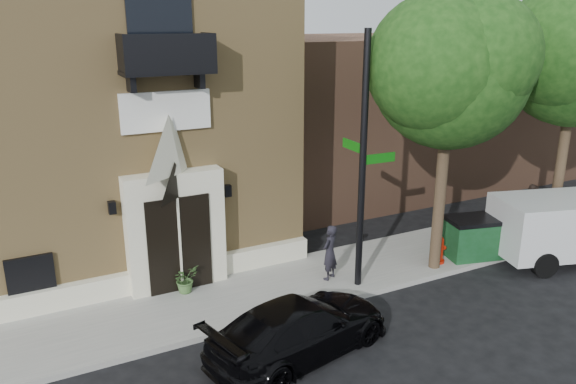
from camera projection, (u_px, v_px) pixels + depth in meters
name	position (u px, v px, depth m)	size (l,w,h in m)	color
ground	(254.00, 328.00, 13.51)	(120.00, 120.00, 0.00)	black
sidewalk	(265.00, 291.00, 15.20)	(42.00, 3.00, 0.15)	gray
church	(60.00, 101.00, 17.55)	(12.20, 11.01, 9.30)	tan
neighbour_building	(413.00, 108.00, 25.45)	(18.00, 8.00, 6.40)	brown
street_tree_left	(454.00, 69.00, 14.69)	(4.97, 4.38, 7.77)	#38281C
black_sedan	(300.00, 328.00, 12.31)	(1.82, 4.48, 1.30)	black
street_sign	(363.00, 164.00, 14.44)	(1.08, 1.08, 6.77)	black
fire_hydrant	(439.00, 249.00, 16.66)	(0.48, 0.38, 0.84)	#A31606
dumpster	(477.00, 236.00, 17.06)	(2.11, 1.51, 1.24)	#103C19
planter	(185.00, 279.00, 14.88)	(0.68, 0.59, 0.75)	#456C35
pedestrian_near	(330.00, 252.00, 15.51)	(0.58, 0.38, 1.58)	black
pedestrian_far	(531.00, 206.00, 19.44)	(0.74, 0.58, 1.53)	#2F241F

